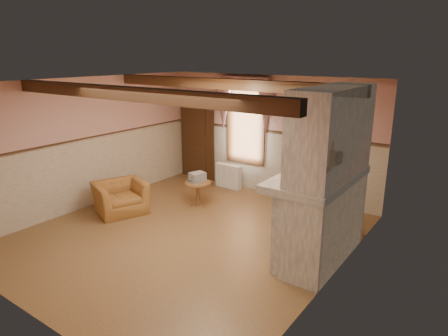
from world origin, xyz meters
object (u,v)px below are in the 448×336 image
Objects in this scene: oil_lamp at (332,158)px; armchair at (120,197)px; side_table at (198,194)px; bowl at (321,171)px; radiator at (229,176)px; mantel_clock at (336,158)px.

armchair is at bearing -164.39° from oil_lamp.
side_table is 1.81× the size of bowl.
radiator is (-0.16, 1.42, 0.02)m from side_table.
oil_lamp is (3.01, -0.10, 1.29)m from side_table.
bowl reaches higher than radiator.
radiator is 2.20× the size of bowl.
oil_lamp is (3.16, -1.52, 1.26)m from radiator.
mantel_clock reaches higher than armchair.
mantel_clock is at bearing -20.91° from radiator.
bowl is 1.13× the size of oil_lamp.
side_table is 3.28m from bowl.
bowl is 1.32× the size of mantel_clock.
bowl is (3.01, -0.57, 1.18)m from side_table.
mantel_clock is (4.11, 1.37, 1.19)m from armchair.
side_table is at bearing -82.35° from radiator.
oil_lamp reaches higher than mantel_clock.
radiator reaches higher than side_table.
oil_lamp reaches higher than side_table.
oil_lamp is (4.11, 1.15, 1.23)m from armchair.
side_table is at bearing -177.60° from mantel_clock.
side_table is 0.82× the size of radiator.
mantel_clock is 0.23m from oil_lamp.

